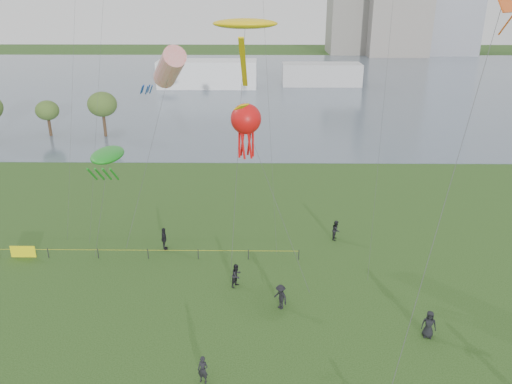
{
  "coord_description": "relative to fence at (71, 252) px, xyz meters",
  "views": [
    {
      "loc": [
        0.37,
        -19.31,
        19.61
      ],
      "look_at": [
        0.0,
        10.0,
        8.0
      ],
      "focal_mm": 35.0,
      "sensor_mm": 36.0,
      "label": 1
    }
  ],
  "objects": [
    {
      "name": "kite_creature",
      "position": [
        3.38,
        1.23,
        7.68
      ],
      "size": [
        2.82,
        4.6,
        8.68
      ],
      "rotation": [
        0.0,
        0.0,
        0.02
      ],
      "color": "#3F3F42"
    },
    {
      "name": "kite_stingray",
      "position": [
        13.87,
        3.67,
        16.99
      ],
      "size": [
        4.84,
        9.99,
        18.02
      ],
      "rotation": [
        0.0,
        0.0,
        -0.25
      ],
      "color": "#3F3F42"
    },
    {
      "name": "fence",
      "position": [
        0.0,
        0.0,
        0.0
      ],
      "size": [
        24.07,
        0.07,
        1.05
      ],
      "color": "black",
      "rests_on": "ground_plane"
    },
    {
      "name": "pavilion_right",
      "position": [
        28.79,
        82.35,
        1.95
      ],
      "size": [
        18.0,
        7.0,
        5.0
      ],
      "primitive_type": "cube",
      "color": "silver",
      "rests_on": "ground_plane"
    },
    {
      "name": "kite_delta",
      "position": [
        25.88,
        -10.88,
        18.0
      ],
      "size": [
        7.49,
        10.19,
        20.21
      ],
      "rotation": [
        0.0,
        0.0,
        0.01
      ],
      "color": "#3F3F42"
    },
    {
      "name": "kite_octopus",
      "position": [
        13.99,
        0.58,
        10.61
      ],
      "size": [
        5.73,
        6.43,
        12.36
      ],
      "rotation": [
        0.0,
        0.0,
        -0.01
      ],
      "color": "#3F3F42"
    },
    {
      "name": "spectator_a",
      "position": [
        13.38,
        -3.95,
        0.33
      ],
      "size": [
        1.04,
        1.09,
        1.77
      ],
      "primitive_type": "imported",
      "rotation": [
        0.0,
        0.0,
        0.97
      ],
      "color": "black",
      "rests_on": "ground_plane"
    },
    {
      "name": "spectator_c",
      "position": [
        7.15,
        1.56,
        0.41
      ],
      "size": [
        0.73,
        1.21,
        1.94
      ],
      "primitive_type": "imported",
      "rotation": [
        0.0,
        0.0,
        1.81
      ],
      "color": "black",
      "rests_on": "ground_plane"
    },
    {
      "name": "spectator_g",
      "position": [
        21.54,
        3.6,
        0.31
      ],
      "size": [
        0.88,
        1.0,
        1.73
      ],
      "primitive_type": "imported",
      "rotation": [
        0.0,
        0.0,
        1.26
      ],
      "color": "black",
      "rests_on": "ground_plane"
    },
    {
      "name": "pavilion_left",
      "position": [
        2.79,
        79.35,
        2.45
      ],
      "size": [
        22.0,
        8.0,
        6.0
      ],
      "primitive_type": "cube",
      "color": "white",
      "rests_on": "ground_plane"
    },
    {
      "name": "spectator_d",
      "position": [
        25.4,
        -9.53,
        0.35
      ],
      "size": [
        0.99,
        0.75,
        1.81
      ],
      "primitive_type": "imported",
      "rotation": [
        0.0,
        0.0,
        -0.21
      ],
      "color": "black",
      "rests_on": "ground_plane"
    },
    {
      "name": "spectator_f",
      "position": [
        12.03,
        -13.57,
        0.26
      ],
      "size": [
        0.68,
        0.55,
        1.63
      ],
      "primitive_type": "imported",
      "rotation": [
        0.0,
        0.0,
        -0.3
      ],
      "color": "black",
      "rests_on": "ground_plane"
    },
    {
      "name": "building_low",
      "position": [
        46.79,
        152.35,
        13.45
      ],
      "size": [
        16.0,
        18.0,
        28.0
      ],
      "primitive_type": "cube",
      "color": "slate",
      "rests_on": "ground_plane"
    },
    {
      "name": "lake",
      "position": [
        14.79,
        84.35,
        -0.53
      ],
      "size": [
        400.0,
        120.0,
        0.08
      ],
      "primitive_type": "cube",
      "color": "slate",
      "rests_on": "ground_plane"
    },
    {
      "name": "spectator_b",
      "position": [
        16.44,
        -6.65,
        0.34
      ],
      "size": [
        1.24,
        1.31,
        1.78
      ],
      "primitive_type": "imported",
      "rotation": [
        0.0,
        0.0,
        -0.88
      ],
      "color": "black",
      "rests_on": "ground_plane"
    },
    {
      "name": "kite_windsock",
      "position": [
        7.45,
        7.07,
        13.46
      ],
      "size": [
        5.49,
        7.92,
        15.98
      ],
      "rotation": [
        0.0,
        0.0,
        -0.38
      ],
      "color": "#3F3F42"
    },
    {
      "name": "trees",
      "position": [
        -16.21,
        35.01,
        4.18
      ],
      "size": [
        19.28,
        8.31,
        6.99
      ],
      "color": "#3D2A1B",
      "rests_on": "ground_plane"
    }
  ]
}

